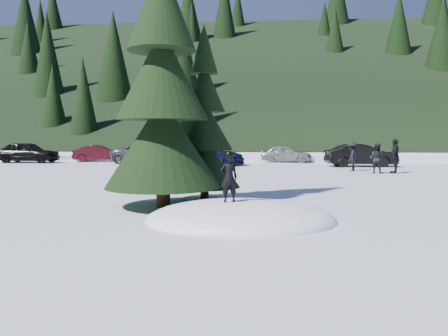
# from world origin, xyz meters

# --- Properties ---
(ground) EXTENTS (200.00, 200.00, 0.00)m
(ground) POSITION_xyz_m (0.00, 0.00, 0.00)
(ground) COLOR white
(ground) RESTS_ON ground
(snow_mound) EXTENTS (4.48, 3.52, 0.96)m
(snow_mound) POSITION_xyz_m (0.00, 0.00, 0.00)
(snow_mound) COLOR white
(snow_mound) RESTS_ON ground
(forest_hillside) EXTENTS (200.00, 60.00, 25.00)m
(forest_hillside) POSITION_xyz_m (0.00, 54.00, 12.50)
(forest_hillside) COLOR black
(forest_hillside) RESTS_ON ground
(spruce_tall) EXTENTS (3.20, 3.20, 8.60)m
(spruce_tall) POSITION_xyz_m (-2.20, 1.80, 3.32)
(spruce_tall) COLOR black
(spruce_tall) RESTS_ON ground
(spruce_short) EXTENTS (2.20, 2.20, 5.37)m
(spruce_short) POSITION_xyz_m (-1.20, 3.20, 2.10)
(spruce_short) COLOR black
(spruce_short) RESTS_ON ground
(child_skier) EXTENTS (0.45, 0.36, 1.09)m
(child_skier) POSITION_xyz_m (-0.25, -0.24, 1.03)
(child_skier) COLOR black
(child_skier) RESTS_ON snow_mound
(adult_0) EXTENTS (0.96, 0.91, 1.57)m
(adult_0) POSITION_xyz_m (6.75, 13.14, 0.78)
(adult_0) COLOR black
(adult_0) RESTS_ON ground
(adult_1) EXTENTS (0.84, 1.15, 1.81)m
(adult_1) POSITION_xyz_m (7.69, 13.16, 0.90)
(adult_1) COLOR black
(adult_1) RESTS_ON ground
(adult_2) EXTENTS (1.01, 1.22, 1.64)m
(adult_2) POSITION_xyz_m (5.77, 14.45, 0.82)
(adult_2) COLOR black
(adult_2) RESTS_ON ground
(car_0) EXTENTS (4.52, 1.94, 1.52)m
(car_0) POSITION_xyz_m (-16.07, 20.54, 0.76)
(car_0) COLOR black
(car_0) RESTS_ON ground
(car_1) EXTENTS (3.97, 2.12, 1.24)m
(car_1) POSITION_xyz_m (-11.34, 22.17, 0.62)
(car_1) COLOR #360911
(car_1) RESTS_ON ground
(car_2) EXTENTS (5.16, 2.74, 1.38)m
(car_2) POSITION_xyz_m (-7.13, 20.16, 0.69)
(car_2) COLOR #494C50
(car_2) RESTS_ON ground
(car_3) EXTENTS (5.02, 2.17, 1.44)m
(car_3) POSITION_xyz_m (-2.73, 18.48, 0.72)
(car_3) COLOR black
(car_3) RESTS_ON ground
(car_4) EXTENTS (3.92, 2.18, 1.26)m
(car_4) POSITION_xyz_m (2.72, 22.18, 0.63)
(car_4) COLOR gray
(car_4) RESTS_ON ground
(car_5) EXTENTS (4.51, 2.00, 1.44)m
(car_5) POSITION_xyz_m (7.12, 18.04, 0.72)
(car_5) COLOR black
(car_5) RESTS_ON ground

